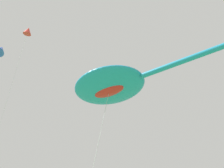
{
  "coord_description": "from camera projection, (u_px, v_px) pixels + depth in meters",
  "views": [
    {
      "loc": [
        -5.93,
        -1.42,
        1.64
      ],
      "look_at": [
        0.07,
        7.03,
        9.52
      ],
      "focal_mm": 44.85,
      "sensor_mm": 36.0,
      "label": 1
    }
  ],
  "objects": [
    {
      "name": "big_show_kite",
      "position": [
        111.0,
        86.0,
        20.88
      ],
      "size": [
        6.64,
        11.38,
        14.71
      ],
      "rotation": [
        0.0,
        0.0,
        1.97
      ],
      "color": "#1E8CBF",
      "rests_on": "ground"
    },
    {
      "name": "small_kite_streamer_purple",
      "position": [
        0.0,
        51.0,
        16.73
      ],
      "size": [
        1.38,
        1.45,
        13.84
      ],
      "rotation": [
        0.0,
        0.0,
        -0.87
      ],
      "color": "blue",
      "rests_on": "ground"
    },
    {
      "name": "small_kite_triangle_green",
      "position": [
        28.0,
        32.0,
        29.68
      ],
      "size": [
        0.91,
        1.93,
        24.66
      ],
      "rotation": [
        0.0,
        0.0,
        -0.04
      ],
      "color": "red",
      "rests_on": "ground"
    }
  ]
}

